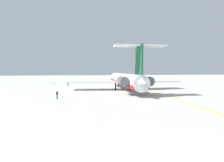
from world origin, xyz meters
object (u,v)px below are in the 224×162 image
ground_crew_near_tail (136,82)px  safety_cone_wingtip (67,84)px  ground_crew_portside (57,94)px  safety_cone_nose (69,85)px  ground_crew_near_nose (68,83)px  main_jetliner (125,80)px

ground_crew_near_tail → safety_cone_wingtip: size_ratio=3.15×
safety_cone_wingtip → ground_crew_portside: bearing=-179.9°
safety_cone_nose → ground_crew_near_tail: bearing=-88.4°
ground_crew_near_nose → safety_cone_wingtip: size_ratio=3.24×
ground_crew_near_tail → main_jetliner: bearing=26.6°
ground_crew_portside → safety_cone_nose: size_ratio=3.32×
main_jetliner → ground_crew_portside: main_jetliner is taller
ground_crew_near_tail → ground_crew_portside: (-36.60, 29.24, 0.06)m
ground_crew_near_tail → safety_cone_nose: 28.72m
safety_cone_wingtip → safety_cone_nose: bearing=-160.5°
main_jetliner → safety_cone_nose: main_jetliner is taller
safety_cone_nose → main_jetliner: bearing=-140.1°
main_jetliner → ground_crew_near_tail: (22.35, -10.64, -2.11)m
ground_crew_portside → safety_cone_wingtip: size_ratio=3.32×
ground_crew_near_tail → ground_crew_portside: bearing=13.4°
ground_crew_portside → safety_cone_wingtip: bearing=-41.9°
ground_crew_near_nose → safety_cone_wingtip: bearing=1.9°
ground_crew_portside → safety_cone_wingtip: 37.65m
main_jetliner → ground_crew_portside: (-14.25, 18.60, -2.05)m
ground_crew_near_nose → ground_crew_near_tail: 29.17m
ground_crew_near_tail → safety_cone_nose: ground_crew_near_tail is taller
ground_crew_near_tail → safety_cone_wingtip: ground_crew_near_tail is taller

